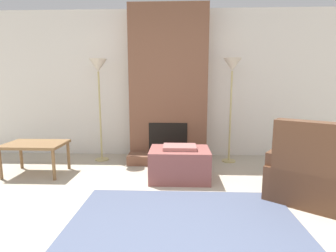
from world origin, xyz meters
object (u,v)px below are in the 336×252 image
at_px(ottoman, 180,164).
at_px(floor_lamp_right, 232,73).
at_px(side_table, 35,147).
at_px(floor_lamp_left, 98,74).
at_px(armchair, 314,176).

relative_size(ottoman, floor_lamp_right, 0.47).
height_order(ottoman, floor_lamp_right, floor_lamp_right).
bearing_deg(side_table, floor_lamp_right, 14.25).
xyz_separation_m(floor_lamp_left, floor_lamp_right, (2.20, 0.00, 0.00)).
distance_m(ottoman, side_table, 2.11).
xyz_separation_m(ottoman, side_table, (-2.10, 0.14, 0.19)).
distance_m(armchair, side_table, 3.71).
relative_size(ottoman, floor_lamp_left, 0.47).
bearing_deg(floor_lamp_right, floor_lamp_left, -180.00).
height_order(side_table, floor_lamp_right, floor_lamp_right).
distance_m(ottoman, floor_lamp_right, 1.76).
distance_m(side_table, floor_lamp_right, 3.23).
bearing_deg(floor_lamp_left, armchair, -26.69).
xyz_separation_m(ottoman, floor_lamp_right, (0.85, 0.89, 1.26)).
bearing_deg(armchair, side_table, 24.75).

